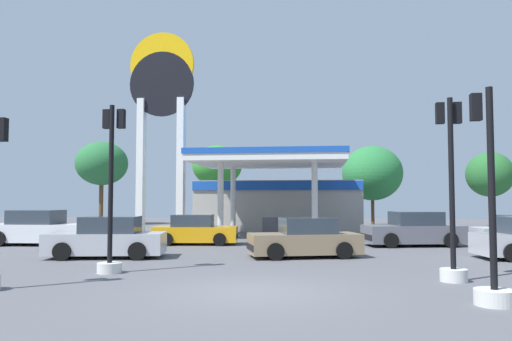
# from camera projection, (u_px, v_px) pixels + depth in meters

# --- Properties ---
(ground_plane) EXTENTS (90.00, 90.00, 0.00)m
(ground_plane) POSITION_uv_depth(u_px,v_px,m) (250.00, 292.00, 11.61)
(ground_plane) COLOR #56565B
(ground_plane) RESTS_ON ground
(gas_station) EXTENTS (11.18, 12.78, 4.78)m
(gas_station) POSITION_uv_depth(u_px,v_px,m) (278.00, 199.00, 34.00)
(gas_station) COLOR #ADA89E
(gas_station) RESTS_ON ground
(station_pole_sign) EXTENTS (3.78, 0.56, 11.85)m
(station_pole_sign) POSITION_uv_depth(u_px,v_px,m) (162.00, 107.00, 29.03)
(station_pole_sign) COLOR white
(station_pole_sign) RESTS_ON ground
(car_0) EXTENTS (4.43, 2.43, 1.50)m
(car_0) POSITION_uv_depth(u_px,v_px,m) (107.00, 239.00, 18.37)
(car_0) COLOR black
(car_0) RESTS_ON ground
(car_2) EXTENTS (4.61, 2.20, 1.63)m
(car_2) POSITION_uv_depth(u_px,v_px,m) (39.00, 229.00, 23.50)
(car_2) COLOR black
(car_2) RESTS_ON ground
(car_3) EXTENTS (4.08, 2.10, 1.41)m
(car_3) POSITION_uv_depth(u_px,v_px,m) (195.00, 231.00, 23.73)
(car_3) COLOR black
(car_3) RESTS_ON ground
(car_5) EXTENTS (4.35, 2.76, 1.45)m
(car_5) POSITION_uv_depth(u_px,v_px,m) (305.00, 239.00, 18.52)
(car_5) COLOR black
(car_5) RESTS_ON ground
(car_6) EXTENTS (4.66, 2.68, 1.57)m
(car_6) POSITION_uv_depth(u_px,v_px,m) (413.00, 230.00, 22.94)
(car_6) COLOR black
(car_6) RESTS_ON ground
(traffic_signal_1) EXTENTS (0.80, 0.80, 4.45)m
(traffic_signal_1) POSITION_uv_depth(u_px,v_px,m) (492.00, 248.00, 10.17)
(traffic_signal_1) COLOR silver
(traffic_signal_1) RESTS_ON ground
(traffic_signal_2) EXTENTS (0.70, 0.71, 4.91)m
(traffic_signal_2) POSITION_uv_depth(u_px,v_px,m) (111.00, 209.00, 14.66)
(traffic_signal_2) COLOR silver
(traffic_signal_2) RESTS_ON ground
(traffic_signal_3) EXTENTS (0.70, 0.71, 4.82)m
(traffic_signal_3) POSITION_uv_depth(u_px,v_px,m) (452.00, 213.00, 13.15)
(traffic_signal_3) COLOR silver
(traffic_signal_3) RESTS_ON ground
(tree_0) EXTENTS (4.37, 4.37, 7.01)m
(tree_0) POSITION_uv_depth(u_px,v_px,m) (102.00, 164.00, 42.42)
(tree_0) COLOR brown
(tree_0) RESTS_ON ground
(tree_1) EXTENTS (4.20, 4.20, 6.66)m
(tree_1) POSITION_uv_depth(u_px,v_px,m) (217.00, 166.00, 42.31)
(tree_1) COLOR brown
(tree_1) RESTS_ON ground
(tree_2) EXTENTS (4.77, 4.77, 6.38)m
(tree_2) POSITION_uv_depth(u_px,v_px,m) (372.00, 173.00, 39.88)
(tree_2) COLOR brown
(tree_2) RESTS_ON ground
(tree_3) EXTENTS (3.54, 3.54, 5.77)m
(tree_3) POSITION_uv_depth(u_px,v_px,m) (490.00, 175.00, 38.56)
(tree_3) COLOR brown
(tree_3) RESTS_ON ground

